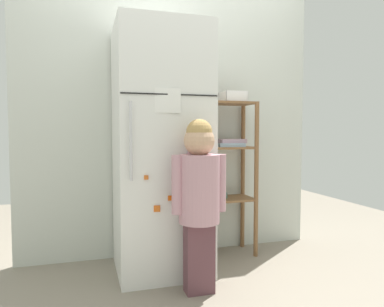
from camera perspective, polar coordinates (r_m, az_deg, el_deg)
name	(u,v)px	position (r m, az deg, el deg)	size (l,w,h in m)	color
ground_plane	(185,267)	(2.84, -1.20, -17.68)	(6.00, 6.00, 0.00)	gray
kitchen_wall_back	(172,118)	(3.01, -3.14, 5.67)	(2.49, 0.03, 2.28)	silver
refrigerator	(161,150)	(2.63, -5.03, 0.56)	(0.65, 0.68, 1.78)	white
child_standing	(199,188)	(2.26, 1.14, -5.58)	(0.36, 0.26, 1.10)	brown
pantry_shelf_unit	(229,163)	(2.99, 5.98, -1.50)	(0.40, 0.30, 1.27)	brown
fruit_bin	(233,98)	(3.01, 6.62, 8.86)	(0.19, 0.18, 0.09)	white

